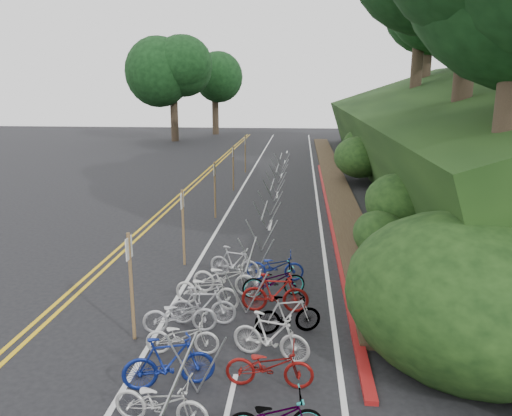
# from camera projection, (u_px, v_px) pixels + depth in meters

# --- Properties ---
(ground) EXTENTS (120.00, 120.00, 0.00)m
(ground) POSITION_uv_depth(u_px,v_px,m) (110.00, 339.00, 11.52)
(ground) COLOR black
(ground) RESTS_ON ground
(road_markings) EXTENTS (7.47, 80.00, 0.01)m
(road_markings) POSITION_uv_depth(u_px,v_px,m) (213.00, 223.00, 21.23)
(road_markings) COLOR gold
(road_markings) RESTS_ON ground
(red_curb) EXTENTS (0.25, 28.00, 0.10)m
(red_curb) POSITION_uv_depth(u_px,v_px,m) (330.00, 214.00, 22.62)
(red_curb) COLOR maroon
(red_curb) RESTS_ON ground
(embankment) EXTENTS (14.30, 48.14, 9.11)m
(embankment) POSITION_uv_depth(u_px,v_px,m) (454.00, 143.00, 28.19)
(embankment) COLOR black
(embankment) RESTS_ON ground
(bike_rack_front) EXTENTS (1.17, 2.88, 1.23)m
(bike_rack_front) POSITION_uv_depth(u_px,v_px,m) (179.00, 394.00, 7.96)
(bike_rack_front) COLOR gray
(bike_rack_front) RESTS_ON ground
(bike_racks_rest) EXTENTS (1.14, 23.00, 1.17)m
(bike_racks_rest) POSITION_uv_depth(u_px,v_px,m) (272.00, 191.00, 23.63)
(bike_racks_rest) COLOR gray
(bike_racks_rest) RESTS_ON ground
(signpost_near) EXTENTS (0.08, 0.40, 2.55)m
(signpost_near) POSITION_uv_depth(u_px,v_px,m) (131.00, 280.00, 11.17)
(signpost_near) COLOR brown
(signpost_near) RESTS_ON ground
(signposts_rest) EXTENTS (0.08, 18.40, 2.50)m
(signposts_rest) POSITION_uv_depth(u_px,v_px,m) (225.00, 174.00, 24.67)
(signposts_rest) COLOR brown
(signposts_rest) RESTS_ON ground
(bike_front) EXTENTS (0.92, 1.83, 0.92)m
(bike_front) POSITION_uv_depth(u_px,v_px,m) (180.00, 314.00, 11.72)
(bike_front) COLOR #9E9EA3
(bike_front) RESTS_ON ground
(bike_valet) EXTENTS (3.14, 8.70, 1.07)m
(bike_valet) POSITION_uv_depth(u_px,v_px,m) (237.00, 312.00, 11.81)
(bike_valet) COLOR beige
(bike_valet) RESTS_ON ground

